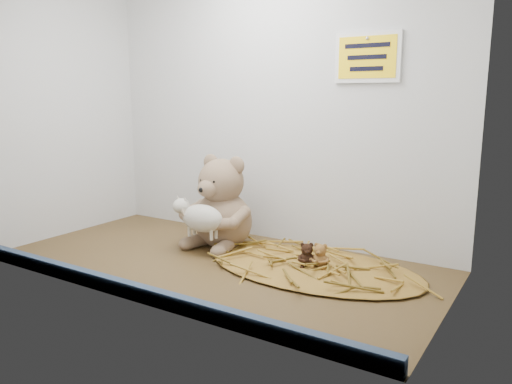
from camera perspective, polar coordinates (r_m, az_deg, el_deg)
The scene contains 8 objects.
alcove_shell at distance 137.00cm, azimuth -2.69°, elevation 11.00°, with size 120.40×60.20×90.40cm.
front_rail at distance 116.35cm, azimuth -13.36°, elevation -11.08°, with size 119.28×2.20×3.60cm, color #31445E.
straw_bed at distance 133.06cm, azimuth 6.56°, elevation -8.57°, with size 59.15×34.34×1.14cm, color brown.
main_teddy at distance 149.61cm, azimuth -3.83°, elevation -1.05°, with size 22.28×23.52×27.63cm, color #93735B, non-canonical shape.
toy_lamb at distance 142.64cm, azimuth -6.15°, elevation -3.01°, with size 17.16×10.47×11.09cm, color beige, non-canonical shape.
mini_teddy_tan at distance 131.60cm, azimuth 7.37°, elevation -7.06°, with size 5.19×5.48×6.44cm, color brown, non-canonical shape.
mini_teddy_brown at distance 132.15cm, azimuth 5.83°, elevation -6.99°, with size 5.07×5.35×6.28cm, color black, non-canonical shape.
wall_sign at distance 141.77cm, azimuth 12.62°, elevation 14.80°, with size 16.00×1.20×11.00cm, color yellow.
Camera 1 is at (78.05, -103.60, 44.84)cm, focal length 35.00 mm.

